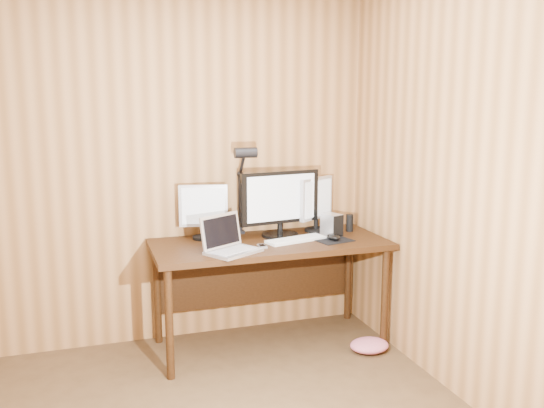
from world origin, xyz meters
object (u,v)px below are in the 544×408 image
monitor_center (280,203)px  hard_drive (332,225)px  desk (267,256)px  laptop (228,243)px  monitor_left (203,210)px  speaker (350,223)px  keyboard (296,239)px  desk_lamp (243,178)px  monitor_right (316,203)px  mouse (333,237)px  phone (262,246)px

monitor_center → hard_drive: monitor_center is taller
desk → laptop: (-0.34, -0.25, 0.18)m
monitor_left → speaker: bearing=6.9°
monitor_left → hard_drive: bearing=0.8°
keyboard → hard_drive: bearing=0.4°
monitor_center → speaker: bearing=-9.5°
hard_drive → monitor_center: bearing=147.3°
desk_lamp → monitor_center: bearing=-10.4°
monitor_right → mouse: bearing=-120.5°
desk → mouse: mouse is taller
monitor_left → hard_drive: size_ratio=2.30×
desk → monitor_right: bearing=16.4°
monitor_left → desk_lamp: size_ratio=0.56×
hard_drive → phone: size_ratio=1.76×
monitor_left → speaker: (1.07, -0.10, -0.14)m
monitor_left → phone: bearing=-35.0°
speaker → phone: bearing=-162.0°
monitor_left → desk_lamp: 0.36m
hard_drive → mouse: bearing=-128.4°
monitor_left → phone: size_ratio=4.05×
monitor_right → mouse: size_ratio=3.35×
mouse → monitor_right: bearing=88.6°
laptop → hard_drive: (0.81, 0.21, 0.02)m
monitor_left → laptop: bearing=-66.6°
monitor_right → keyboard: bearing=-167.3°
monitor_left → mouse: 0.92m
desk → speaker: speaker is taller
desk → phone: size_ratio=16.98×
mouse → hard_drive: hard_drive is taller
monitor_left → monitor_right: bearing=10.8°
monitor_right → mouse: monitor_right is taller
monitor_left → desk_lamp: (0.29, 0.01, 0.22)m
desk → laptop: bearing=-143.6°
desk → speaker: bearing=3.9°
monitor_left → speaker: monitor_left is taller
speaker → mouse: bearing=-135.7°
desk → monitor_left: 0.55m
hard_drive → speaker: hard_drive is taller
mouse → phone: size_ratio=1.27×
monitor_center → mouse: bearing=-45.5°
monitor_right → hard_drive: size_ratio=2.41×
laptop → mouse: laptop is taller
mouse → desk_lamp: size_ratio=0.18×
monitor_right → hard_drive: bearing=-102.2°
desk_lamp → desk: bearing=-38.9°
monitor_right → speaker: bearing=-50.1°
monitor_center → phone: 0.41m
phone → desk_lamp: bearing=95.6°
desk → speaker: size_ratio=12.69×
keyboard → mouse: (0.25, -0.07, 0.01)m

